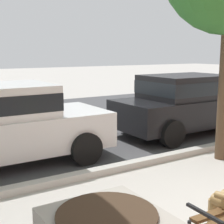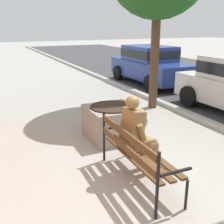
# 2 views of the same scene
# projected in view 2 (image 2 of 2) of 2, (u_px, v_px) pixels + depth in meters

# --- Properties ---
(ground_plane) EXTENTS (80.00, 80.00, 0.00)m
(ground_plane) POSITION_uv_depth(u_px,v_px,m) (148.00, 188.00, 4.26)
(ground_plane) COLOR #ADA8A0
(park_bench) EXTENTS (1.82, 0.58, 0.95)m
(park_bench) POSITION_uv_depth(u_px,v_px,m) (135.00, 151.00, 4.25)
(park_bench) COLOR brown
(park_bench) RESTS_ON ground
(bronze_statue_seated) EXTENTS (0.62, 0.80, 1.37)m
(bronze_statue_seated) POSITION_uv_depth(u_px,v_px,m) (140.00, 136.00, 4.49)
(bronze_statue_seated) COLOR olive
(bronze_statue_seated) RESTS_ON ground
(concrete_planter) EXTENTS (1.04, 1.04, 0.74)m
(concrete_planter) POSITION_uv_depth(u_px,v_px,m) (112.00, 122.00, 6.04)
(concrete_planter) COLOR gray
(concrete_planter) RESTS_ON ground
(parked_car_blue) EXTENTS (4.10, 1.93, 1.56)m
(parked_car_blue) POSITION_uv_depth(u_px,v_px,m) (150.00, 64.00, 11.61)
(parked_car_blue) COLOR navy
(parked_car_blue) RESTS_ON ground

